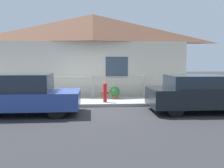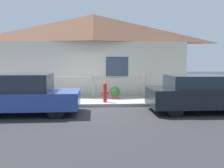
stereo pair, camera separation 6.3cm
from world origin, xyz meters
name	(u,v)px [view 1 (the left image)]	position (x,y,z in m)	size (l,w,h in m)	color
ground_plane	(93,107)	(0.00, 0.00, 0.00)	(60.00, 60.00, 0.00)	#2D2D30
sidewalk	(93,102)	(0.00, 0.90, 0.06)	(24.00, 1.80, 0.13)	#9E9E99
house	(93,32)	(0.00, 3.45, 3.34)	(9.78, 2.23, 4.27)	beige
fence	(93,86)	(0.00, 1.65, 0.70)	(4.90, 0.10, 1.04)	#999993
car_left	(24,95)	(-2.37, -1.14, 0.69)	(3.73, 1.75, 1.40)	#2D4793
car_right	(199,93)	(3.82, -1.14, 0.67)	(3.68, 1.75, 1.33)	black
fire_hydrant	(105,92)	(0.50, 0.44, 0.56)	(0.36, 0.16, 0.83)	red
potted_plant_near_hydrant	(115,92)	(0.99, 1.39, 0.42)	(0.46, 0.46, 0.55)	#9E5638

